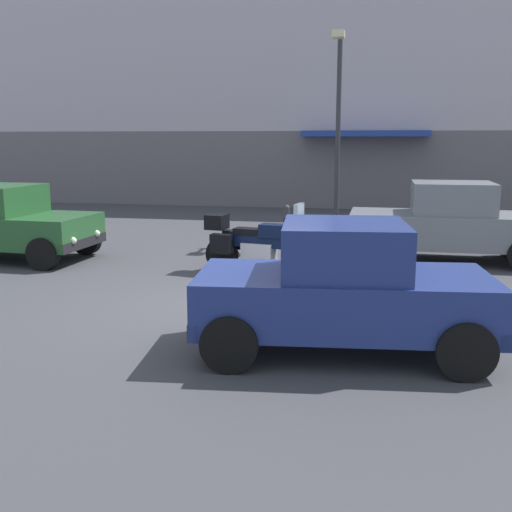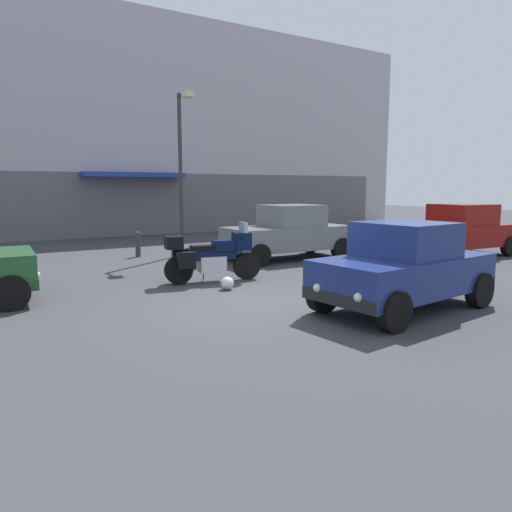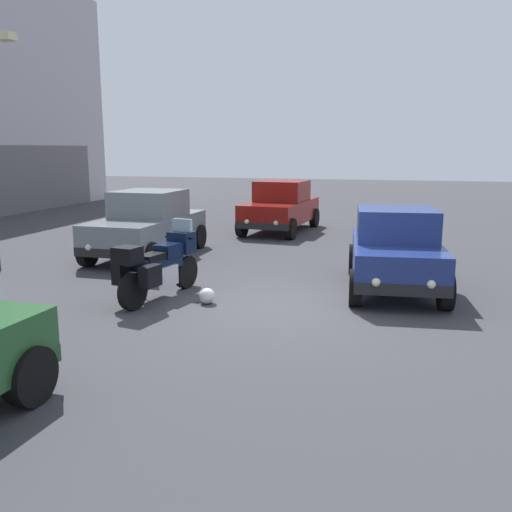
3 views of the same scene
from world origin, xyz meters
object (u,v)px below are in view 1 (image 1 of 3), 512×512
motorcycle (259,241)px  car_compact_side (343,289)px  streetlamp_curbside (338,117)px  bollard_curbside (287,219)px  car_wagon_end (445,222)px  helmet (244,277)px

motorcycle → car_compact_side: (1.79, -4.04, 0.15)m
streetlamp_curbside → bollard_curbside: size_ratio=6.27×
bollard_curbside → streetlamp_curbside: bearing=-21.9°
motorcycle → bollard_curbside: motorcycle is taller
car_wagon_end → streetlamp_curbside: size_ratio=0.77×
motorcycle → streetlamp_curbside: (1.13, 4.31, 2.42)m
helmet → bollard_curbside: 5.79m
car_compact_side → car_wagon_end: bearing=-112.2°
helmet → car_wagon_end: bearing=38.8°
motorcycle → bollard_curbside: (-0.19, 4.84, -0.19)m
car_compact_side → motorcycle: bearing=-72.1°
car_wagon_end → bollard_curbside: (-3.74, 2.86, -0.38)m
motorcycle → helmet: bearing=-85.3°
helmet → car_compact_side: bearing=-58.8°
car_compact_side → bollard_curbside: 9.11m
car_compact_side → car_wagon_end: size_ratio=0.92×
helmet → car_wagon_end: (3.63, 2.92, 0.67)m
motorcycle → bollard_curbside: size_ratio=2.81×
car_compact_side → streetlamp_curbside: 8.68m
helmet → car_compact_side: size_ratio=0.08×
helmet → bollard_curbside: bollard_curbside is taller
helmet → car_compact_side: (1.88, -3.10, 0.63)m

